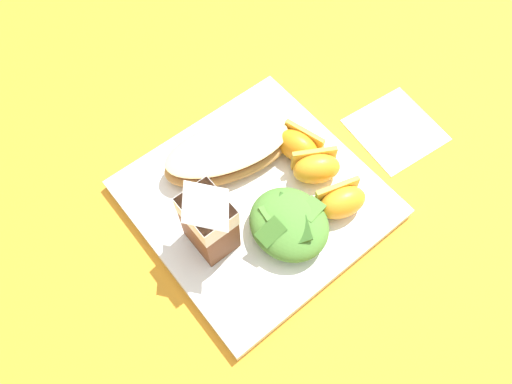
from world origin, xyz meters
The scene contains 9 objects.
ground centered at (0.00, 0.00, 0.00)m, with size 3.00×3.00×0.00m, color orange.
white_plate centered at (0.00, 0.00, 0.01)m, with size 0.28×0.28×0.02m, color white.
cheesy_pizza_bread centered at (0.06, -0.01, 0.03)m, with size 0.12×0.19×0.04m.
green_salad_pile centered at (-0.06, 0.00, 0.04)m, with size 0.10×0.09×0.05m.
milk_carton centered at (-0.01, 0.08, 0.08)m, with size 0.06×0.04×0.11m.
orange_wedge_front centered at (-0.08, -0.07, 0.04)m, with size 0.05×0.07×0.04m.
orange_wedge_middle centered at (-0.02, -0.08, 0.04)m, with size 0.06×0.07×0.04m.
orange_wedge_rear centered at (0.01, -0.08, 0.04)m, with size 0.07×0.05×0.04m.
paper_napkin centered at (-0.04, -0.22, 0.00)m, with size 0.11×0.11×0.00m, color white.
Camera 1 is at (-0.22, 0.18, 0.56)m, focal length 34.12 mm.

